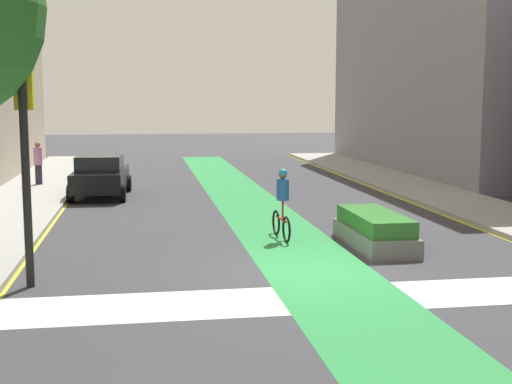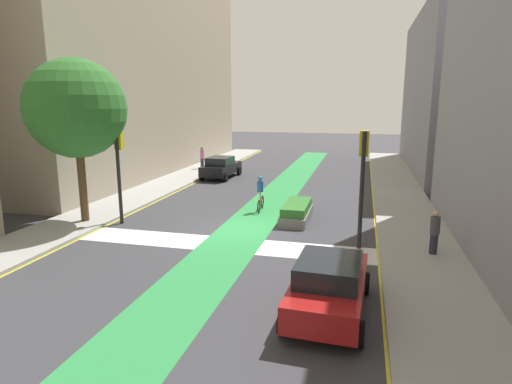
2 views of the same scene
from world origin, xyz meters
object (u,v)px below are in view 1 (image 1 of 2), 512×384
car_black_left_far (101,176)px  cyclist_in_lane (282,202)px  pedestrian_sidewalk_left_a (38,163)px  median_planter (375,231)px  traffic_signal_near_left (25,129)px

car_black_left_far → cyclist_in_lane: cyclist_in_lane is taller
cyclist_in_lane → pedestrian_sidewalk_left_a: 14.32m
cyclist_in_lane → pedestrian_sidewalk_left_a: size_ratio=1.06×
cyclist_in_lane → median_planter: size_ratio=0.56×
pedestrian_sidewalk_left_a → median_planter: 16.57m
traffic_signal_near_left → median_planter: size_ratio=1.33×
car_black_left_far → cyclist_in_lane: size_ratio=2.31×
traffic_signal_near_left → pedestrian_sidewalk_left_a: 15.94m
car_black_left_far → median_planter: size_ratio=1.30×
car_black_left_far → pedestrian_sidewalk_left_a: size_ratio=2.44×
traffic_signal_near_left → car_black_left_far: traffic_signal_near_left is taller
traffic_signal_near_left → car_black_left_far: 12.76m
median_planter → car_black_left_far: bearing=125.4°
car_black_left_far → pedestrian_sidewalk_left_a: bearing=130.4°
traffic_signal_near_left → median_planter: 8.61m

